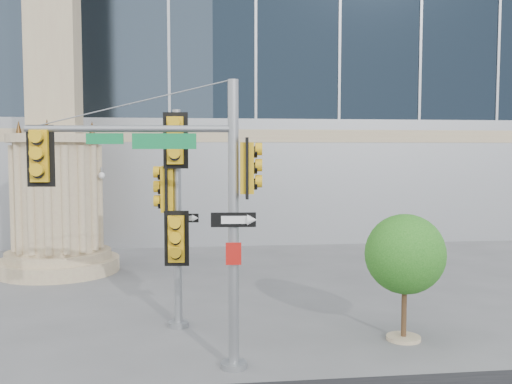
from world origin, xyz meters
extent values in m
plane|color=#545456|center=(0.00, 0.00, 0.00)|extent=(120.00, 120.00, 0.00)
cylinder|color=tan|center=(-6.00, 9.00, 0.25)|extent=(4.40, 4.40, 0.50)
cylinder|color=tan|center=(-6.00, 9.00, 0.65)|extent=(3.80, 3.80, 0.30)
cylinder|color=tan|center=(-6.00, 9.00, 2.80)|extent=(3.00, 3.00, 4.00)
cylinder|color=tan|center=(-6.00, 9.00, 4.95)|extent=(3.50, 3.50, 0.30)
cone|color=#472D14|center=(-4.70, 9.00, 5.35)|extent=(0.24, 0.24, 0.50)
cone|color=#472D14|center=(-7.30, 9.00, 5.35)|extent=(0.24, 0.24, 0.50)
cylinder|color=slate|center=(-0.31, -1.19, 0.06)|extent=(0.55, 0.55, 0.12)
cylinder|color=slate|center=(-0.31, -1.19, 2.97)|extent=(0.22, 0.22, 5.93)
cylinder|color=slate|center=(-2.38, -1.00, 4.94)|extent=(4.15, 0.51, 0.14)
cube|color=#0E763B|center=(-1.69, -1.08, 4.70)|extent=(1.28, 0.15, 0.32)
cube|color=gold|center=(-4.15, -0.84, 4.40)|extent=(0.57, 0.32, 1.24)
cube|color=gold|center=(-0.03, -1.21, 4.15)|extent=(0.32, 0.57, 1.24)
cube|color=black|center=(-0.32, -1.32, 3.11)|extent=(0.91, 0.11, 0.30)
cube|color=#B31510|center=(-0.32, -1.32, 2.42)|extent=(0.32, 0.06, 0.45)
cylinder|color=slate|center=(-1.49, 1.75, 0.07)|extent=(0.53, 0.53, 0.13)
cylinder|color=slate|center=(-1.49, 1.75, 2.76)|extent=(0.20, 0.20, 5.53)
cube|color=gold|center=(-1.51, 1.50, 4.76)|extent=(0.64, 0.37, 1.38)
cube|color=gold|center=(-1.73, 1.77, 3.54)|extent=(0.37, 0.64, 1.38)
cube|color=gold|center=(-1.51, 1.50, 2.32)|extent=(0.64, 0.37, 1.38)
cube|color=black|center=(-1.30, 1.60, 2.82)|extent=(0.69, 0.10, 0.22)
cylinder|color=tan|center=(3.86, 0.07, 0.05)|extent=(0.81, 0.81, 0.09)
cylinder|color=#382314|center=(3.86, 0.07, 0.81)|extent=(0.13, 0.13, 1.62)
sphere|color=#175814|center=(3.86, 0.07, 2.07)|extent=(1.89, 1.89, 1.89)
sphere|color=#175814|center=(4.26, 0.29, 1.80)|extent=(1.17, 1.17, 1.17)
sphere|color=#175814|center=(3.54, -0.16, 1.85)|extent=(0.99, 0.99, 0.99)
camera|label=1|loc=(-1.26, -12.70, 4.50)|focal=40.00mm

